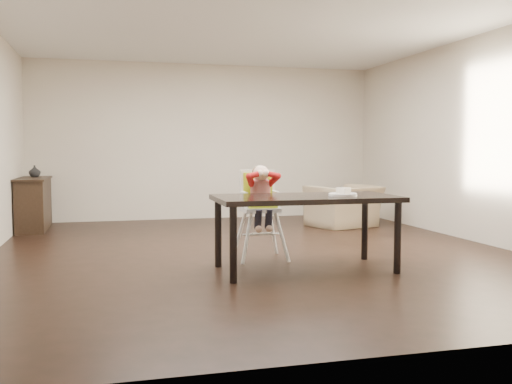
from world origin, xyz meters
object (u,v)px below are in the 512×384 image
armchair (344,199)px  sideboard (34,204)px  high_chair (260,193)px  dining_table (306,204)px

armchair → sideboard: size_ratio=0.79×
armchair → high_chair: bearing=30.3°
armchair → sideboard: (-4.69, 0.85, -0.04)m
dining_table → high_chair: high_chair is taller
dining_table → armchair: 3.40m
high_chair → armchair: high_chair is taller
dining_table → sideboard: size_ratio=1.43×
high_chair → sideboard: 4.13m
dining_table → high_chair: size_ratio=1.73×
dining_table → armchair: armchair is taller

